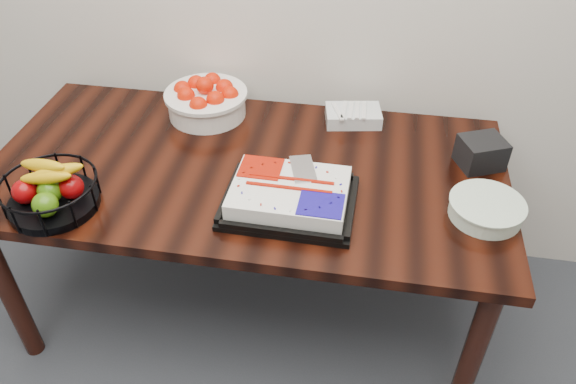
% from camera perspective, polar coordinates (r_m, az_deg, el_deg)
% --- Properties ---
extents(table, '(1.80, 0.90, 0.75)m').
position_cam_1_polar(table, '(2.02, -4.16, 0.72)').
color(table, black).
rests_on(table, ground).
extents(cake_tray, '(0.42, 0.34, 0.09)m').
position_cam_1_polar(cake_tray, '(1.77, 0.17, -0.40)').
color(cake_tray, black).
rests_on(cake_tray, table).
extents(tangerine_bowl, '(0.32, 0.32, 0.20)m').
position_cam_1_polar(tangerine_bowl, '(2.22, -8.34, 9.74)').
color(tangerine_bowl, white).
rests_on(tangerine_bowl, table).
extents(fruit_basket, '(0.30, 0.30, 0.16)m').
position_cam_1_polar(fruit_basket, '(1.90, -23.02, 0.15)').
color(fruit_basket, black).
rests_on(fruit_basket, table).
extents(plate_stack, '(0.23, 0.23, 0.06)m').
position_cam_1_polar(plate_stack, '(1.84, 19.49, -1.64)').
color(plate_stack, white).
rests_on(plate_stack, table).
extents(fork_bag, '(0.23, 0.17, 0.06)m').
position_cam_1_polar(fork_bag, '(2.20, 6.64, 7.77)').
color(fork_bag, silver).
rests_on(fork_bag, table).
extents(napkin_box, '(0.18, 0.17, 0.10)m').
position_cam_1_polar(napkin_box, '(2.05, 19.04, 3.81)').
color(napkin_box, black).
rests_on(napkin_box, table).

